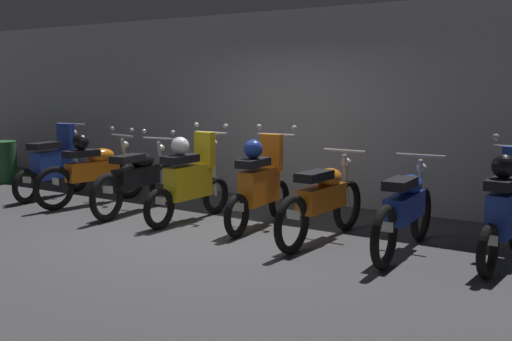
{
  "coord_description": "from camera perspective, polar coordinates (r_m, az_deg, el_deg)",
  "views": [
    {
      "loc": [
        4.69,
        -5.72,
        1.83
      ],
      "look_at": [
        0.51,
        0.62,
        0.75
      ],
      "focal_mm": 43.06,
      "sensor_mm": 36.0,
      "label": 1
    }
  ],
  "objects": [
    {
      "name": "motorbike_slot_2",
      "position": [
        8.91,
        -10.93,
        -0.69
      ],
      "size": [
        0.59,
        1.95,
        1.15
      ],
      "color": "black",
      "rests_on": "ground"
    },
    {
      "name": "trash_bin",
      "position": [
        12.35,
        -22.55,
        0.75
      ],
      "size": [
        0.54,
        0.54,
        0.77
      ],
      "primitive_type": "cylinder",
      "color": "#26592D",
      "rests_on": "ground"
    },
    {
      "name": "motorbike_slot_1",
      "position": [
        9.65,
        -14.87,
        0.06
      ],
      "size": [
        0.58,
        1.94,
        1.15
      ],
      "color": "black",
      "rests_on": "ground"
    },
    {
      "name": "motorbike_slot_3",
      "position": [
        8.22,
        -6.16,
        -0.79
      ],
      "size": [
        0.59,
        1.68,
        1.29
      ],
      "color": "black",
      "rests_on": "ground"
    },
    {
      "name": "motorbike_slot_6",
      "position": [
        6.81,
        13.7,
        -3.48
      ],
      "size": [
        0.56,
        1.95,
        1.03
      ],
      "color": "black",
      "rests_on": "ground"
    },
    {
      "name": "motorbike_slot_0",
      "position": [
        10.44,
        -18.28,
        0.5
      ],
      "size": [
        0.56,
        1.67,
        1.18
      ],
      "color": "black",
      "rests_on": "ground"
    },
    {
      "name": "motorbike_slot_7",
      "position": [
        6.73,
        22.23,
        -3.32
      ],
      "size": [
        0.59,
        1.68,
        1.29
      ],
      "color": "black",
      "rests_on": "ground"
    },
    {
      "name": "ground_plane",
      "position": [
        7.62,
        -5.79,
        -5.85
      ],
      "size": [
        80.0,
        80.0,
        0.0
      ],
      "primitive_type": "plane",
      "color": "#424244"
    },
    {
      "name": "motorbike_slot_4",
      "position": [
        7.81,
        0.4,
        -1.2
      ],
      "size": [
        0.59,
        1.68,
        1.29
      ],
      "color": "black",
      "rests_on": "ground"
    },
    {
      "name": "back_wall",
      "position": [
        9.66,
        4.37,
        5.96
      ],
      "size": [
        16.0,
        0.3,
        2.95
      ],
      "primitive_type": "cube",
      "color": "#ADADB2",
      "rests_on": "ground"
    },
    {
      "name": "motorbike_slot_5",
      "position": [
        7.18,
        6.23,
        -2.71
      ],
      "size": [
        0.56,
        1.95,
        1.03
      ],
      "color": "black",
      "rests_on": "ground"
    }
  ]
}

